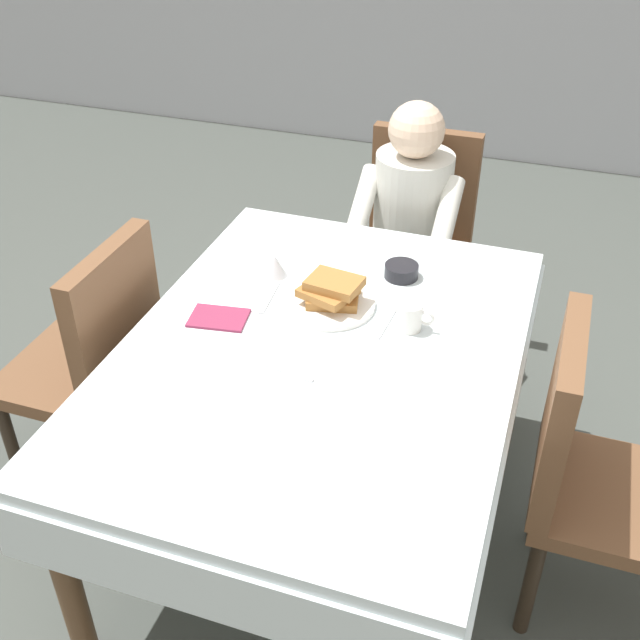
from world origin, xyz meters
The scene contains 15 objects.
ground_plane centered at (0.00, 0.00, 0.00)m, with size 14.00×14.00×0.00m, color #474C47.
dining_table_main centered at (0.00, 0.00, 0.65)m, with size 1.12×1.52×0.74m.
chair_diner centered at (0.02, 1.17, 0.53)m, with size 0.44×0.45×0.93m.
diner_person centered at (0.02, 1.01, 0.67)m, with size 0.40×0.43×1.12m.
chair_right_side centered at (0.77, 0.00, 0.53)m, with size 0.45×0.44×0.93m.
chair_left_side centered at (-0.77, 0.00, 0.53)m, with size 0.45×0.44×0.93m.
plate_breakfast centered at (-0.04, 0.21, 0.75)m, with size 0.28×0.28×0.02m, color white.
breakfast_stack centered at (-0.03, 0.21, 0.80)m, with size 0.20×0.18×0.08m.
cup_coffee centered at (0.22, 0.18, 0.78)m, with size 0.11×0.08×0.08m.
bowl_butter centered at (0.13, 0.45, 0.76)m, with size 0.11×0.11×0.04m, color black.
syrup_pitcher centered at (-0.26, 0.33, 0.78)m, with size 0.08×0.08×0.07m.
fork_left_of_plate centered at (-0.23, 0.19, 0.74)m, with size 0.18×0.01×0.01m, color silver.
knife_right_of_plate centered at (0.15, 0.19, 0.74)m, with size 0.20×0.01×0.01m, color silver.
spoon_near_edge centered at (-0.04, -0.14, 0.74)m, with size 0.15×0.01×0.01m, color silver.
napkin_folded centered at (-0.33, 0.04, 0.74)m, with size 0.17×0.12×0.01m, color #8C2D4C.
Camera 1 is at (0.57, -1.67, 2.06)m, focal length 43.51 mm.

